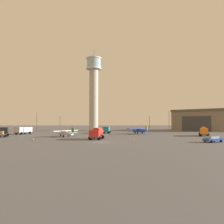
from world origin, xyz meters
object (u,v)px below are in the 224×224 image
object	(u,v)px
truck_flatbed_black	(3,132)
traffic_cone_near_left	(193,138)
light_post_west	(37,120)
traffic_cone_mid_apron	(33,139)
truck_box_silver	(24,130)
light_post_north	(149,121)
airplane_blue	(140,130)
truck_fuel_tanker_orange	(204,131)
traffic_cone_near_right	(133,140)
light_post_east	(169,120)
light_post_centre	(60,122)
control_tower	(94,88)
truck_fuel_tanker_red	(97,133)
truck_box_teal	(106,129)
airplane_white	(66,132)
car_blue	(213,139)

from	to	relation	value
truck_flatbed_black	traffic_cone_near_left	xyz separation A→B (m)	(54.75, -10.67, -1.02)
light_post_west	traffic_cone_mid_apron	distance (m)	47.28
truck_box_silver	light_post_north	world-z (taller)	light_post_north
airplane_blue	traffic_cone_mid_apron	xyz separation A→B (m)	(-30.83, -24.82, -1.10)
truck_fuel_tanker_orange	traffic_cone_near_right	size ratio (longest dim) A/B	12.06
light_post_east	light_post_centre	xyz separation A→B (m)	(-46.58, -0.08, -0.92)
control_tower	truck_flatbed_black	xyz separation A→B (m)	(-25.67, -40.77, -20.27)
light_post_north	traffic_cone_near_right	bearing A→B (deg)	-106.22
truck_fuel_tanker_red	traffic_cone_near_left	distance (m)	25.69
truck_flatbed_black	airplane_blue	bearing A→B (deg)	-90.33
truck_flatbed_black	truck_box_teal	bearing A→B (deg)	-77.22
control_tower	truck_box_teal	xyz separation A→B (m)	(6.23, -23.65, -20.09)
airplane_white	light_post_centre	world-z (taller)	light_post_centre
control_tower	traffic_cone_near_left	world-z (taller)	control_tower
light_post_east	light_post_centre	distance (m)	46.59
truck_box_teal	light_post_north	world-z (taller)	light_post_north
truck_box_teal	car_blue	bearing A→B (deg)	39.37
airplane_blue	truck_box_silver	world-z (taller)	airplane_blue
light_post_west	light_post_centre	xyz separation A→B (m)	(12.33, -8.35, -0.84)
truck_fuel_tanker_red	traffic_cone_mid_apron	world-z (taller)	truck_fuel_tanker_red
truck_box_teal	truck_flatbed_black	bearing A→B (deg)	-55.03
truck_box_teal	airplane_blue	bearing A→B (deg)	73.84
airplane_white	truck_fuel_tanker_red	world-z (taller)	truck_fuel_tanker_red
traffic_cone_near_left	truck_fuel_tanker_red	bearing A→B (deg)	-179.53
light_post_west	light_post_north	world-z (taller)	light_post_west
truck_flatbed_black	light_post_north	distance (m)	64.82
airplane_white	truck_fuel_tanker_red	xyz separation A→B (m)	(9.69, -9.42, 0.36)
light_post_east	traffic_cone_near_right	distance (m)	45.16
car_blue	light_post_north	world-z (taller)	light_post_north
car_blue	light_post_east	bearing A→B (deg)	63.33
airplane_white	traffic_cone_near_right	size ratio (longest dim) A/B	13.53
light_post_north	traffic_cone_near_right	xyz separation A→B (m)	(-15.29, -52.57, -4.40)
truck_box_teal	traffic_cone_mid_apron	xyz separation A→B (m)	(-18.55, -30.02, -1.16)
airplane_blue	truck_fuel_tanker_red	xyz separation A→B (m)	(-15.09, -22.80, 0.21)
truck_box_silver	car_blue	world-z (taller)	truck_box_silver
truck_box_silver	light_post_north	distance (m)	57.26
airplane_blue	light_post_north	size ratio (longest dim) A/B	1.24
truck_box_teal	traffic_cone_near_right	distance (m)	33.37
truck_box_silver	traffic_cone_near_left	xyz separation A→B (m)	(53.24, -23.14, -1.19)
airplane_white	truck_fuel_tanker_orange	world-z (taller)	truck_fuel_tanker_orange
airplane_blue	traffic_cone_near_left	bearing A→B (deg)	171.96
light_post_east	airplane_blue	bearing A→B (deg)	-140.93
light_post_west	light_post_north	distance (m)	53.36
airplane_white	car_blue	distance (m)	40.20
truck_fuel_tanker_red	light_post_centre	world-z (taller)	light_post_centre
airplane_blue	light_post_north	bearing A→B (deg)	-52.94
truck_fuel_tanker_red	light_post_west	distance (m)	52.08
airplane_blue	light_post_west	xyz separation A→B (m)	(-44.14, 20.26, 3.95)
car_blue	light_post_west	xyz separation A→B (m)	(-55.28, 51.69, 4.66)
truck_flatbed_black	light_post_east	bearing A→B (deg)	-83.35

